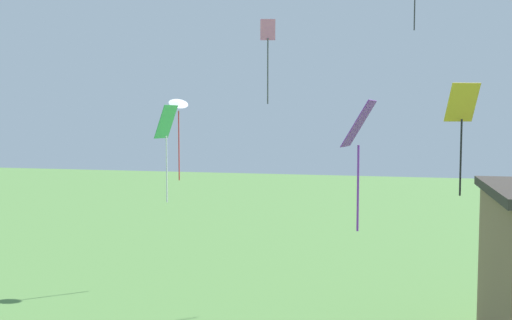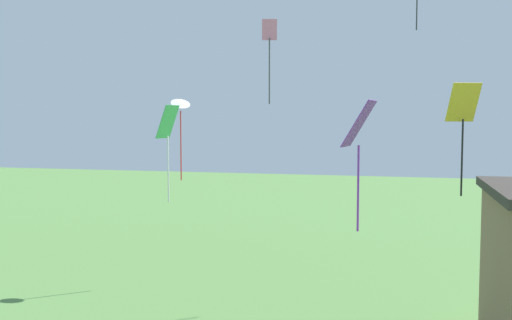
# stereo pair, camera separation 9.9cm
# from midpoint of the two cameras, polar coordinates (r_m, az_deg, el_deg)

# --- Properties ---
(kite_purple_streamer) EXTENTS (0.77, 0.96, 2.97)m
(kite_purple_streamer) POSITION_cam_midpoint_polar(r_m,az_deg,el_deg) (13.04, 10.01, 2.39)
(kite_purple_streamer) COLOR purple
(kite_yellow_diamond) EXTENTS (0.90, 0.71, 2.96)m
(kite_yellow_diamond) POSITION_cam_midpoint_polar(r_m,az_deg,el_deg) (15.89, 19.73, 4.24)
(kite_yellow_diamond) COLOR yellow
(kite_pink_diamond) EXTENTS (0.55, 0.30, 2.93)m
(kite_pink_diamond) POSITION_cam_midpoint_polar(r_m,az_deg,el_deg) (20.22, 1.05, 11.18)
(kite_pink_diamond) COLOR pink
(kite_green_diamond) EXTENTS (0.56, 0.89, 3.22)m
(kite_green_diamond) POSITION_cam_midpoint_polar(r_m,az_deg,el_deg) (19.01, -9.11, 2.75)
(kite_green_diamond) COLOR green
(kite_white_delta) EXTENTS (1.03, 1.01, 3.28)m
(kite_white_delta) POSITION_cam_midpoint_polar(r_m,az_deg,el_deg) (22.73, -7.88, 4.96)
(kite_white_delta) COLOR white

